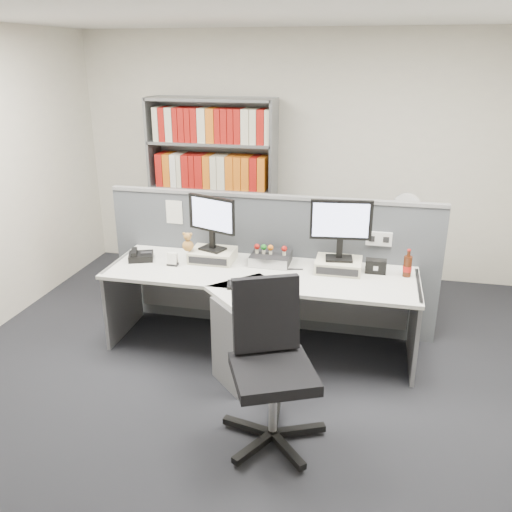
% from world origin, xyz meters
% --- Properties ---
extents(ground, '(5.50, 5.50, 0.00)m').
position_xyz_m(ground, '(0.00, 0.00, 0.00)').
color(ground, '#25262C').
rests_on(ground, ground).
extents(room_shell, '(5.04, 5.54, 2.72)m').
position_xyz_m(room_shell, '(0.00, 0.00, 1.79)').
color(room_shell, silver).
rests_on(room_shell, ground).
extents(partition, '(3.00, 0.08, 1.27)m').
position_xyz_m(partition, '(0.00, 1.25, 0.65)').
color(partition, '#4E5258').
rests_on(partition, ground).
extents(desk, '(2.60, 1.20, 0.72)m').
position_xyz_m(desk, '(0.00, 0.60, 0.46)').
color(desk, silver).
rests_on(desk, ground).
extents(monitor_riser_left, '(0.38, 0.31, 0.10)m').
position_xyz_m(monitor_riser_left, '(-0.46, 0.98, 0.77)').
color(monitor_riser_left, beige).
rests_on(monitor_riser_left, desk).
extents(monitor_riser_right, '(0.38, 0.31, 0.10)m').
position_xyz_m(monitor_riser_right, '(0.64, 0.98, 0.77)').
color(monitor_riser_right, beige).
rests_on(monitor_riser_right, desk).
extents(monitor_left, '(0.45, 0.21, 0.48)m').
position_xyz_m(monitor_left, '(-0.46, 0.98, 1.11)').
color(monitor_left, black).
rests_on(monitor_left, monitor_riser_left).
extents(monitor_right, '(0.50, 0.19, 0.51)m').
position_xyz_m(monitor_right, '(0.63, 0.98, 1.13)').
color(monitor_right, black).
rests_on(monitor_right, monitor_riser_right).
extents(desktop_pc, '(0.34, 0.30, 0.09)m').
position_xyz_m(desktop_pc, '(0.05, 1.03, 0.76)').
color(desktop_pc, black).
rests_on(desktop_pc, desk).
extents(figurines, '(0.29, 0.05, 0.09)m').
position_xyz_m(figurines, '(0.03, 1.01, 0.86)').
color(figurines, beige).
rests_on(figurines, desktop_pc).
extents(keyboard, '(0.44, 0.25, 0.03)m').
position_xyz_m(keyboard, '(0.01, 0.52, 0.73)').
color(keyboard, black).
rests_on(keyboard, desk).
extents(mouse, '(0.07, 0.11, 0.04)m').
position_xyz_m(mouse, '(0.30, 0.50, 0.74)').
color(mouse, black).
rests_on(mouse, desk).
extents(desk_phone, '(0.26, 0.25, 0.09)m').
position_xyz_m(desk_phone, '(-1.10, 0.86, 0.75)').
color(desk_phone, black).
rests_on(desk_phone, desk).
extents(desk_calendar, '(0.09, 0.07, 0.11)m').
position_xyz_m(desk_calendar, '(-0.77, 0.79, 0.77)').
color(desk_calendar, black).
rests_on(desk_calendar, desk).
extents(plush_toy, '(0.10, 0.10, 0.17)m').
position_xyz_m(plush_toy, '(-0.66, 0.90, 0.89)').
color(plush_toy, '#A47336').
rests_on(plush_toy, monitor_riser_left).
extents(speaker, '(0.17, 0.09, 0.11)m').
position_xyz_m(speaker, '(0.94, 1.00, 0.78)').
color(speaker, black).
rests_on(speaker, desk).
extents(cola_bottle, '(0.07, 0.07, 0.23)m').
position_xyz_m(cola_bottle, '(1.19, 0.98, 0.81)').
color(cola_bottle, '#3F190A').
rests_on(cola_bottle, desk).
extents(shelving_unit, '(1.41, 0.40, 2.00)m').
position_xyz_m(shelving_unit, '(-0.90, 2.44, 0.98)').
color(shelving_unit, slate).
rests_on(shelving_unit, ground).
extents(filing_cabinet, '(0.45, 0.61, 0.70)m').
position_xyz_m(filing_cabinet, '(1.20, 1.99, 0.35)').
color(filing_cabinet, slate).
rests_on(filing_cabinet, ground).
extents(desk_fan, '(0.28, 0.17, 0.47)m').
position_xyz_m(desk_fan, '(1.20, 1.99, 1.00)').
color(desk_fan, white).
rests_on(desk_fan, filing_cabinet).
extents(office_chair, '(0.70, 0.70, 1.07)m').
position_xyz_m(office_chair, '(0.31, -0.28, 0.57)').
color(office_chair, silver).
rests_on(office_chair, ground).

